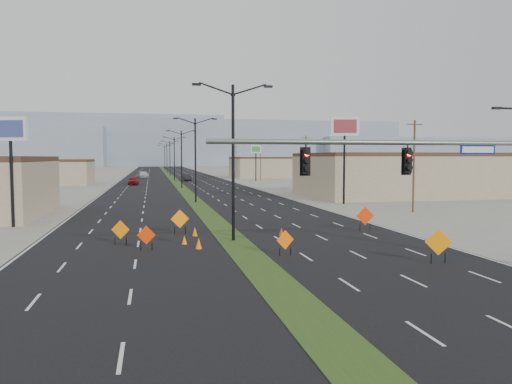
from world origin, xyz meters
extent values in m
plane|color=gray|center=(0.00, 0.00, 0.00)|extent=(600.00, 600.00, 0.00)
cube|color=black|center=(0.00, 100.00, 0.00)|extent=(25.00, 400.00, 0.02)
cube|color=#284318|center=(0.00, 100.00, 0.00)|extent=(2.00, 400.00, 0.04)
cube|color=tan|center=(-32.00, 85.00, 2.25)|extent=(30.00, 14.00, 4.50)
cube|color=tan|center=(34.00, 45.00, 2.75)|extent=(36.00, 18.00, 5.50)
cube|color=tan|center=(38.00, 110.00, 2.50)|extent=(44.00, 16.00, 5.00)
cube|color=gray|center=(40.00, 300.00, 14.00)|extent=(220.00, 50.00, 28.00)
cube|color=gray|center=(180.00, 290.00, 9.00)|extent=(160.00, 50.00, 18.00)
cube|color=gray|center=(-30.00, 320.00, 16.00)|extent=(140.00, 50.00, 32.00)
cylinder|color=slate|center=(5.20, 2.00, 6.10)|extent=(16.00, 0.24, 0.24)
cube|color=navy|center=(10.40, 1.98, 5.78)|extent=(1.90, 0.04, 0.45)
cube|color=black|center=(1.70, 2.00, 5.22)|extent=(0.50, 0.28, 1.30)
sphere|color=#FF0C05|center=(1.70, 1.84, 5.57)|extent=(0.22, 0.22, 0.22)
cube|color=black|center=(6.70, 2.00, 5.22)|extent=(0.50, 0.28, 1.30)
sphere|color=#FF0C05|center=(6.70, 1.84, 5.57)|extent=(0.22, 0.22, 0.22)
cylinder|color=black|center=(0.00, 12.00, 5.00)|extent=(0.20, 0.20, 10.00)
cube|color=black|center=(-2.30, 12.00, 9.95)|extent=(0.55, 0.24, 0.14)
cube|color=black|center=(2.30, 12.00, 9.95)|extent=(0.55, 0.24, 0.14)
cylinder|color=black|center=(0.00, 40.00, 5.00)|extent=(0.20, 0.20, 10.00)
cube|color=black|center=(-2.30, 40.00, 9.95)|extent=(0.55, 0.24, 0.14)
cube|color=black|center=(2.30, 40.00, 9.95)|extent=(0.55, 0.24, 0.14)
cylinder|color=black|center=(0.00, 68.00, 5.00)|extent=(0.20, 0.20, 10.00)
cube|color=black|center=(-2.30, 68.00, 9.95)|extent=(0.55, 0.24, 0.14)
cube|color=black|center=(2.30, 68.00, 9.95)|extent=(0.55, 0.24, 0.14)
cylinder|color=black|center=(0.00, 96.00, 5.00)|extent=(0.20, 0.20, 10.00)
cube|color=black|center=(-2.30, 96.00, 9.95)|extent=(0.55, 0.24, 0.14)
cube|color=black|center=(2.30, 96.00, 9.95)|extent=(0.55, 0.24, 0.14)
cylinder|color=black|center=(0.00, 124.00, 5.00)|extent=(0.20, 0.20, 10.00)
cube|color=black|center=(-2.30, 124.00, 9.95)|extent=(0.55, 0.24, 0.14)
cube|color=black|center=(2.30, 124.00, 9.95)|extent=(0.55, 0.24, 0.14)
cylinder|color=black|center=(0.00, 152.00, 5.00)|extent=(0.20, 0.20, 10.00)
cube|color=black|center=(-2.30, 152.00, 9.95)|extent=(0.55, 0.24, 0.14)
cube|color=black|center=(2.30, 152.00, 9.95)|extent=(0.55, 0.24, 0.14)
cylinder|color=black|center=(0.00, 180.00, 5.00)|extent=(0.20, 0.20, 10.00)
cube|color=black|center=(-2.30, 180.00, 9.95)|extent=(0.55, 0.24, 0.14)
cube|color=black|center=(2.30, 180.00, 9.95)|extent=(0.55, 0.24, 0.14)
cylinder|color=#4C3823|center=(20.00, 25.00, 4.50)|extent=(0.20, 0.20, 9.00)
cube|color=#4C3823|center=(20.00, 25.00, 8.60)|extent=(1.60, 0.10, 0.10)
cylinder|color=#4C3823|center=(20.00, 60.00, 4.50)|extent=(0.20, 0.20, 9.00)
cube|color=#4C3823|center=(20.00, 60.00, 8.60)|extent=(1.60, 0.10, 0.10)
cylinder|color=#4C3823|center=(20.00, 95.00, 4.50)|extent=(0.20, 0.20, 9.00)
cube|color=#4C3823|center=(20.00, 95.00, 8.60)|extent=(1.60, 0.10, 0.10)
cylinder|color=#4C3823|center=(20.00, 130.00, 4.50)|extent=(0.20, 0.20, 9.00)
cube|color=#4C3823|center=(20.00, 130.00, 8.60)|extent=(1.60, 0.10, 0.10)
imported|color=maroon|center=(-8.64, 80.77, 0.81)|extent=(1.97, 4.80, 1.63)
imported|color=black|center=(2.61, 94.78, 0.75)|extent=(2.10, 4.70, 1.50)
imported|color=silver|center=(-7.22, 114.63, 0.81)|extent=(3.02, 5.87, 1.63)
cube|color=orange|center=(-7.05, 11.89, 0.96)|extent=(1.10, 0.44, 1.16)
cylinder|color=black|center=(-7.39, 11.89, 0.24)|extent=(0.05, 0.05, 0.48)
cylinder|color=black|center=(-6.71, 11.89, 0.24)|extent=(0.05, 0.05, 0.48)
cube|color=#E63504|center=(-5.48, 9.77, 0.91)|extent=(1.07, 0.28, 1.09)
cylinder|color=black|center=(-5.79, 9.77, 0.23)|extent=(0.05, 0.05, 0.45)
cylinder|color=black|center=(-5.16, 9.77, 0.23)|extent=(0.05, 0.05, 0.45)
cube|color=orange|center=(-3.23, 15.60, 1.09)|extent=(1.29, 0.27, 1.31)
cylinder|color=black|center=(-3.61, 15.60, 0.27)|extent=(0.05, 0.05, 0.54)
cylinder|color=black|center=(-2.84, 15.60, 0.27)|extent=(0.05, 0.05, 0.54)
cube|color=#FF6105|center=(2.00, 6.59, 0.89)|extent=(1.04, 0.32, 1.07)
cylinder|color=black|center=(1.69, 6.59, 0.22)|extent=(0.05, 0.05, 0.44)
cylinder|color=black|center=(2.31, 6.59, 0.22)|extent=(0.05, 0.05, 0.44)
cube|color=orange|center=(9.07, 3.00, 1.11)|extent=(1.25, 0.55, 1.34)
cylinder|color=black|center=(8.68, 3.00, 0.28)|extent=(0.05, 0.05, 0.56)
cylinder|color=black|center=(9.46, 3.00, 0.28)|extent=(0.05, 0.05, 0.56)
cube|color=red|center=(10.14, 14.26, 1.13)|extent=(1.36, 0.14, 1.36)
cylinder|color=black|center=(9.75, 14.26, 0.28)|extent=(0.05, 0.05, 0.56)
cylinder|color=black|center=(10.54, 14.26, 0.28)|extent=(0.05, 0.05, 0.56)
cone|color=orange|center=(-3.19, 11.32, 0.29)|extent=(0.39, 0.39, 0.57)
cone|color=orange|center=(-2.46, 9.60, 0.33)|extent=(0.48, 0.48, 0.65)
cone|color=#E24604|center=(3.59, 13.42, 0.28)|extent=(0.43, 0.43, 0.57)
cone|color=orange|center=(-2.28, 14.46, 0.32)|extent=(0.48, 0.48, 0.64)
cylinder|color=black|center=(-15.72, 21.98, 3.52)|extent=(0.24, 0.24, 7.03)
cube|color=white|center=(-15.72, 21.98, 7.59)|extent=(2.74, 1.23, 1.85)
cube|color=#39458A|center=(-15.72, 21.78, 7.59)|extent=(2.12, 0.77, 1.30)
cylinder|color=black|center=(16.65, 34.68, 4.15)|extent=(0.24, 0.24, 8.30)
cube|color=white|center=(16.65, 34.68, 8.96)|extent=(3.29, 0.93, 2.18)
cube|color=maroon|center=(16.65, 34.48, 8.96)|extent=(2.59, 0.52, 1.53)
cylinder|color=black|center=(18.13, 91.53, 3.36)|extent=(0.24, 0.24, 6.72)
cube|color=white|center=(18.13, 91.53, 7.25)|extent=(2.64, 1.09, 1.77)
cube|color=#327E41|center=(18.13, 91.33, 7.25)|extent=(2.05, 0.65, 1.24)
camera|label=1|loc=(-5.11, -19.57, 5.41)|focal=35.00mm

